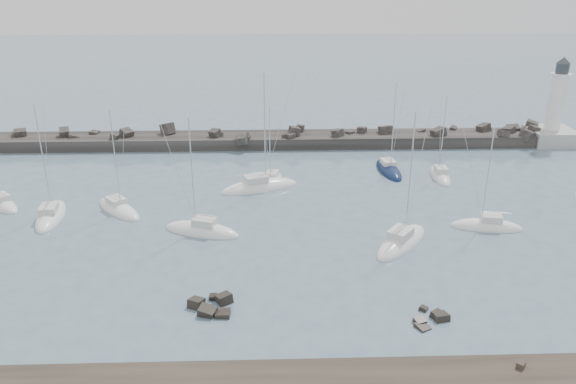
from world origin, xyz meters
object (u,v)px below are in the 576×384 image
Objects in this scene: sailboat_3 at (51,216)px; sailboat_10 at (440,176)px; sailboat_6 at (271,182)px; sailboat_1 at (1,204)px; sailboat_9 at (487,227)px; sailboat_13 at (119,210)px; lighthouse at (552,124)px; sailboat_5 at (202,231)px; sailboat_7 at (401,243)px; sailboat_8 at (389,170)px; sailboat_4 at (260,188)px.

sailboat_10 is (48.80, 11.90, 0.00)m from sailboat_3.
sailboat_1 is at bearing -168.87° from sailboat_6.
sailboat_3 is 49.56m from sailboat_9.
sailboat_1 is at bearing 172.01° from sailboat_13.
sailboat_10 is at bearing -145.51° from lighthouse.
sailboat_13 is at bearing -154.93° from sailboat_6.
sailboat_5 is at bearing -30.75° from sailboat_13.
sailboat_5 is at bearing -179.85° from sailboat_9.
sailboat_13 is (-31.73, 9.73, -0.03)m from sailboat_7.
sailboat_6 is at bearing 25.07° from sailboat_13.
sailboat_5 is 1.15× the size of sailboat_10.
sailboat_8 is (16.62, 4.12, -0.00)m from sailboat_6.
sailboat_3 is 1.06× the size of sailboat_13.
sailboat_8 is at bearing 37.95° from sailboat_5.
sailboat_10 is at bearing -20.84° from sailboat_8.
sailboat_8 is 37.08m from sailboat_13.
sailboat_4 reaches higher than sailboat_7.
sailboat_8 is at bearing 82.05° from sailboat_7.
sailboat_13 reaches higher than sailboat_6.
sailboat_6 is at bearing -166.07° from sailboat_8.
sailboat_13 is (-34.85, -12.65, -0.00)m from sailboat_8.
sailboat_6 is 20.13m from sailboat_13.
sailboat_5 is 30.79m from sailboat_8.
sailboat_5 is at bearing -14.19° from sailboat_3.
lighthouse is at bearing 55.29° from sailboat_9.
sailboat_13 reaches higher than sailboat_1.
sailboat_1 is 47.86m from sailboat_7.
sailboat_6 is at bearing 62.66° from sailboat_5.
lighthouse is at bearing 16.71° from sailboat_1.
sailboat_3 is at bearing 168.48° from sailboat_7.
sailboat_8 is at bearing 12.07° from sailboat_1.
sailboat_1 is 56.69m from sailboat_10.
lighthouse is at bearing 47.55° from sailboat_7.
lighthouse is 38.95m from sailboat_9.
sailboat_6 is 0.93× the size of sailboat_9.
sailboat_4 reaches higher than sailboat_5.
sailboat_10 is 42.68m from sailboat_13.
sailboat_8 is (24.28, 18.94, -0.02)m from sailboat_5.
sailboat_10 is (24.80, 3.63, -0.01)m from sailboat_4.
sailboat_5 is 16.68m from sailboat_6.
lighthouse is 69.17m from sailboat_13.
sailboat_4 is 1.35× the size of sailboat_10.
sailboat_6 is 0.76× the size of sailboat_7.
sailboat_3 is at bearing 174.85° from sailboat_9.
sailboat_7 is 1.26× the size of sailboat_10.
sailboat_6 is at bearing 148.23° from sailboat_9.
sailboat_4 is 1.23× the size of sailboat_13.
sailboat_10 is at bearing 13.70° from sailboat_3.
sailboat_1 is 8.25m from sailboat_3.
sailboat_13 is at bearing -166.27° from sailboat_10.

